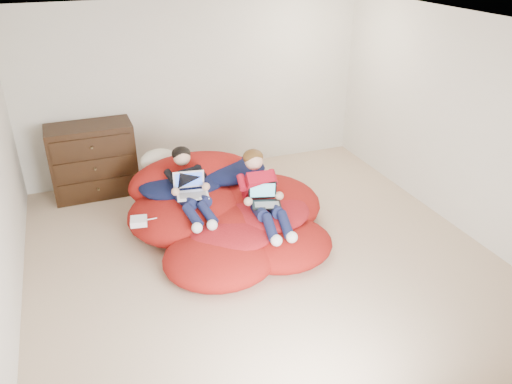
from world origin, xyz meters
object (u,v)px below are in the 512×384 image
at_px(beanbag_pile, 225,211).
at_px(laptop_black, 265,198).
at_px(younger_boy, 262,190).
at_px(older_boy, 189,183).
at_px(dresser, 93,160).
at_px(laptop_white, 191,188).

height_order(beanbag_pile, laptop_black, beanbag_pile).
bearing_deg(younger_boy, beanbag_pile, 137.21).
distance_m(older_boy, younger_boy, 0.87).
bearing_deg(laptop_black, younger_boy, 90.00).
distance_m(younger_boy, laptop_black, 0.10).
height_order(dresser, laptop_white, dresser).
bearing_deg(beanbag_pile, laptop_white, 176.44).
distance_m(beanbag_pile, older_boy, 0.58).
xyz_separation_m(beanbag_pile, laptop_black, (0.35, -0.41, 0.32)).
bearing_deg(laptop_white, laptop_black, -30.07).
bearing_deg(laptop_black, laptop_white, 149.93).
relative_size(younger_boy, laptop_black, 2.99).
distance_m(laptop_white, laptop_black, 0.86).
bearing_deg(older_boy, younger_boy, -30.69).
xyz_separation_m(beanbag_pile, younger_boy, (0.35, -0.32, 0.38)).
xyz_separation_m(dresser, laptop_white, (0.98, -1.55, 0.13)).
height_order(older_boy, laptop_black, older_boy).
bearing_deg(beanbag_pile, laptop_black, -49.45).
xyz_separation_m(laptop_white, laptop_black, (0.75, -0.43, -0.06)).
bearing_deg(younger_boy, older_boy, 149.31).
relative_size(older_boy, younger_boy, 1.01).
bearing_deg(dresser, younger_boy, -47.68).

